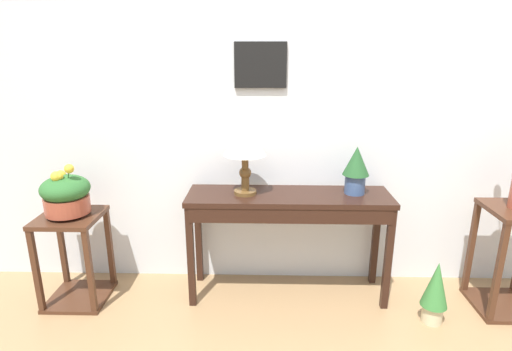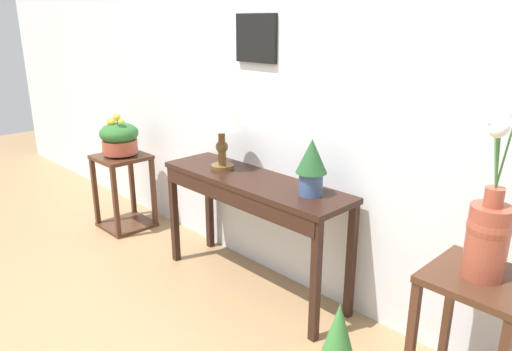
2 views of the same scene
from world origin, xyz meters
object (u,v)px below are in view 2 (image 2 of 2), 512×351
object	(u,v)px
table_lamp	(221,117)
flower_vase_tall_right	(489,229)
console_table	(250,195)
pedestal_stand_left	(124,191)
potted_plant_on_console	(311,164)
planter_bowl_wide_left	(119,138)
potted_plant_floor	(338,338)

from	to	relation	value
table_lamp	flower_vase_tall_right	world-z (taller)	flower_vase_tall_right
console_table	table_lamp	world-z (taller)	table_lamp
pedestal_stand_left	flower_vase_tall_right	bearing A→B (deg)	-0.60
pedestal_stand_left	flower_vase_tall_right	xyz separation A→B (m)	(2.93, -0.03, 0.62)
potted_plant_on_console	planter_bowl_wide_left	distance (m)	1.92
console_table	potted_plant_floor	distance (m)	1.05
console_table	flower_vase_tall_right	xyz separation A→B (m)	(1.47, -0.12, 0.28)
planter_bowl_wide_left	flower_vase_tall_right	size ratio (longest dim) A/B	0.52
potted_plant_floor	flower_vase_tall_right	bearing A→B (deg)	17.46
planter_bowl_wide_left	flower_vase_tall_right	world-z (taller)	flower_vase_tall_right
table_lamp	potted_plant_on_console	xyz separation A→B (m)	(0.74, 0.03, -0.17)
table_lamp	flower_vase_tall_right	size ratio (longest dim) A/B	0.69
console_table	potted_plant_on_console	size ratio (longest dim) A/B	4.23
potted_plant_on_console	planter_bowl_wide_left	bearing A→B (deg)	-175.88
console_table	pedestal_stand_left	bearing A→B (deg)	-176.66
table_lamp	potted_plant_floor	distance (m)	1.53
pedestal_stand_left	potted_plant_floor	world-z (taller)	pedestal_stand_left
console_table	pedestal_stand_left	world-z (taller)	console_table
console_table	planter_bowl_wide_left	xyz separation A→B (m)	(-1.47, -0.09, 0.13)
table_lamp	potted_plant_on_console	world-z (taller)	table_lamp
planter_bowl_wide_left	potted_plant_floor	distance (m)	2.46
console_table	pedestal_stand_left	distance (m)	1.51
pedestal_stand_left	potted_plant_floor	xyz separation A→B (m)	(2.39, -0.20, -0.08)
console_table	potted_plant_on_console	world-z (taller)	potted_plant_on_console
console_table	pedestal_stand_left	size ratio (longest dim) A/B	2.16
flower_vase_tall_right	potted_plant_floor	xyz separation A→B (m)	(-0.54, -0.17, -0.70)
potted_plant_on_console	table_lamp	bearing A→B (deg)	-177.87
console_table	flower_vase_tall_right	size ratio (longest dim) A/B	1.97
planter_bowl_wide_left	potted_plant_floor	world-z (taller)	planter_bowl_wide_left
pedestal_stand_left	table_lamp	bearing A→B (deg)	5.35
table_lamp	flower_vase_tall_right	distance (m)	1.78
pedestal_stand_left	flower_vase_tall_right	size ratio (longest dim) A/B	0.91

